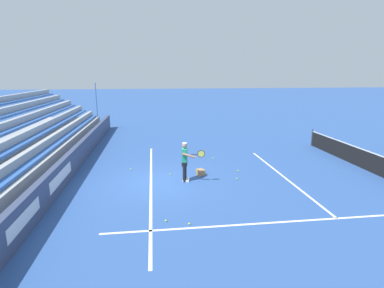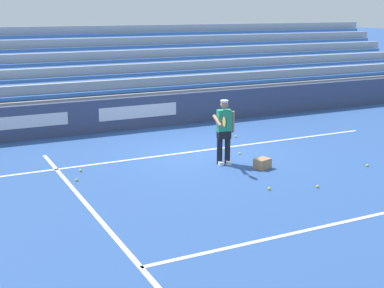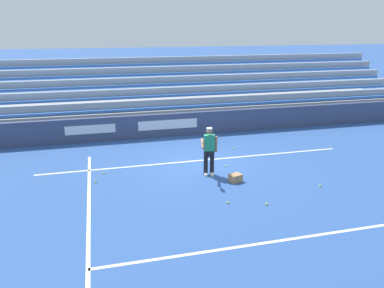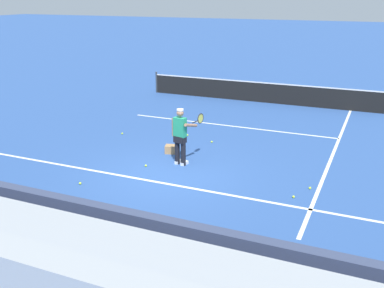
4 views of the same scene
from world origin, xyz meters
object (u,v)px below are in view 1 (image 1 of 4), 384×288
Objects in this scene: tennis_net at (372,162)px; tennis_ball_by_box at (166,221)px; tennis_player at (185,161)px; tennis_ball_near_player at (237,179)px; tennis_ball_toward_net at (213,158)px; tennis_ball_far_right at (131,169)px; tennis_ball_stray_back at (189,224)px; ball_box_cardboard at (201,172)px; tennis_ball_on_baseline at (170,174)px; tennis_ball_far_left at (238,171)px.

tennis_ball_by_box is at bearing -69.99° from tennis_net.
tennis_player is at bearing -89.90° from tennis_net.
tennis_ball_near_player is 3.38m from tennis_ball_toward_net.
tennis_ball_far_right is at bearing -165.07° from tennis_ball_by_box.
tennis_ball_stray_back is at bearing -4.45° from tennis_player.
tennis_net is at bearing 112.96° from tennis_ball_stray_back.
tennis_player is at bearing 164.30° from tennis_ball_by_box.
tennis_ball_by_box is (4.30, -1.80, -0.10)m from ball_box_cardboard.
tennis_player reaches higher than tennis_ball_on_baseline.
tennis_net is at bearing 91.06° from tennis_ball_near_player.
tennis_ball_far_right is 1.00× the size of tennis_ball_far_left.
tennis_ball_far_right is (-5.74, -2.16, 0.00)m from tennis_ball_stray_back.
tennis_ball_on_baseline is at bearing -176.34° from tennis_ball_stray_back.
tennis_ball_far_right and tennis_ball_toward_net have the same top height.
tennis_player reaches higher than tennis_ball_by_box.
tennis_ball_toward_net is (-3.36, -0.40, 0.00)m from tennis_ball_near_player.
tennis_ball_far_right is (-1.15, -3.25, -0.10)m from ball_box_cardboard.
ball_box_cardboard is at bearing 166.61° from tennis_ball_stray_back.
tennis_player is 4.29× the size of ball_box_cardboard.
tennis_ball_near_player and tennis_ball_by_box have the same top height.
tennis_ball_near_player and tennis_ball_toward_net have the same top height.
tennis_ball_far_left is 5.86m from tennis_ball_by_box.
tennis_net reaches higher than tennis_ball_by_box.
tennis_player reaches higher than tennis_ball_far_left.
tennis_ball_toward_net and tennis_ball_by_box have the same top height.
tennis_ball_stray_back is 5.69m from tennis_ball_far_left.
tennis_ball_stray_back is 1.00× the size of tennis_ball_far_left.
tennis_net is at bearing 90.10° from tennis_player.
tennis_net reaches higher than tennis_ball_far_left.
tennis_ball_far_left is at bearing 18.76° from tennis_ball_toward_net.
tennis_ball_far_left is 1.00× the size of tennis_ball_by_box.
tennis_ball_by_box is at bearing -5.16° from tennis_ball_on_baseline.
tennis_ball_far_left is 1.00× the size of tennis_ball_toward_net.
tennis_ball_near_player is at bearing 145.50° from tennis_ball_stray_back.
tennis_ball_stray_back and tennis_ball_by_box have the same top height.
tennis_ball_toward_net is at bearing 162.93° from tennis_ball_stray_back.
tennis_player is 25.98× the size of tennis_ball_by_box.
tennis_ball_on_baseline and tennis_ball_toward_net have the same top height.
tennis_ball_far_left and tennis_ball_by_box have the same top height.
tennis_ball_far_left is at bearing 110.21° from tennis_player.
ball_box_cardboard is at bearing -118.35° from tennis_ball_near_player.
tennis_ball_on_baseline is 0.01× the size of tennis_net.
tennis_ball_stray_back is at bearing -34.50° from tennis_ball_near_player.
tennis_ball_far_left is (-0.98, 2.66, -0.86)m from tennis_player.
tennis_ball_toward_net is (-2.27, -0.77, 0.00)m from tennis_ball_far_left.
tennis_ball_stray_back is 0.76m from tennis_ball_by_box.
tennis_ball_toward_net is at bearing 107.73° from tennis_ball_far_right.
ball_box_cardboard reaches higher than tennis_ball_on_baseline.
ball_box_cardboard is 6.06× the size of tennis_ball_by_box.
tennis_ball_near_player is 1.00× the size of tennis_ball_stray_back.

